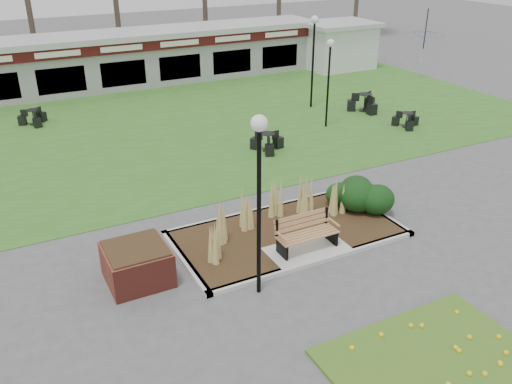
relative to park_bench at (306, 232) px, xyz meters
name	(u,v)px	position (x,y,z in m)	size (l,w,h in m)	color
ground	(310,255)	(0.00, -0.25, -0.59)	(100.00, 100.00, 0.00)	#515154
lawn	(165,126)	(0.00, 11.75, -0.58)	(34.00, 16.00, 0.02)	#366620
flower_bed	(434,363)	(0.00, -4.85, -0.52)	(4.20, 3.00, 0.16)	#3B681D
planting_bed	(322,212)	(1.27, 1.10, -0.22)	(6.75, 3.40, 1.27)	#322214
park_bench	(306,232)	(0.00, 0.00, 0.00)	(1.70, 0.66, 0.93)	#AE744E
brick_planter	(137,264)	(-4.40, 0.75, -0.11)	(1.50, 1.50, 0.95)	maroon
food_pavilion	(116,59)	(0.00, 19.71, 0.89)	(24.60, 3.40, 2.90)	#99989B
service_hut	(338,45)	(13.50, 17.75, 0.86)	(4.40, 3.40, 2.83)	silver
lamp_post_near_left	(259,168)	(-1.97, -1.05, 2.64)	(0.37, 0.37, 4.43)	black
lamp_post_mid_right	(314,42)	(7.39, 11.24, 2.59)	(0.36, 0.36, 4.36)	black
lamp_post_far_right	(329,64)	(6.35, 8.40, 2.20)	(0.32, 0.32, 3.82)	black
bistro_set_a	(34,120)	(-5.11, 14.66, -0.34)	(1.27, 1.20, 0.68)	black
bistro_set_b	(268,145)	(2.65, 7.01, -0.33)	(1.28, 1.35, 0.73)	black
bistro_set_c	(364,105)	(9.29, 9.49, -0.29)	(1.58, 1.41, 0.84)	black
bistro_set_d	(406,122)	(9.48, 6.72, -0.35)	(1.10, 1.22, 0.65)	black
patio_umbrella	(423,48)	(16.00, 12.96, 1.24)	(2.44, 2.48, 2.88)	black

